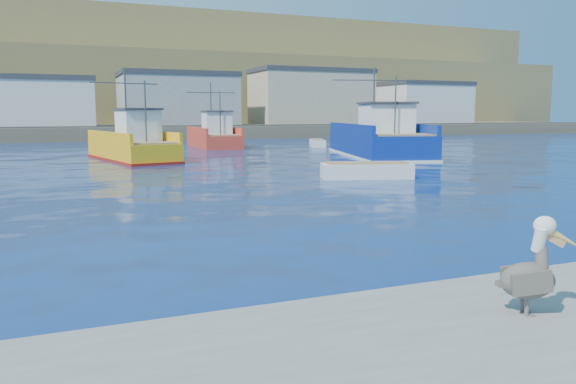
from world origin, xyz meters
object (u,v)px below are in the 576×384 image
object	(u,v)px
skiff_mid	(366,172)
boat_orange	(214,136)
pelican	(531,272)
trawler_yellow_b	(133,146)
skiff_far	(317,144)
trawler_blue	(379,141)

from	to	relation	value
skiff_mid	boat_orange	bearing A→B (deg)	90.61
pelican	trawler_yellow_b	bearing A→B (deg)	91.67
trawler_yellow_b	pelican	world-z (taller)	trawler_yellow_b
trawler_yellow_b	pelican	xyz separation A→B (m)	(0.99, -34.15, 0.10)
trawler_yellow_b	skiff_far	size ratio (longest dim) A/B	2.55
skiff_far	pelican	distance (m)	47.71
boat_orange	skiff_far	size ratio (longest dim) A/B	2.24
boat_orange	skiff_far	distance (m)	10.04
trawler_yellow_b	pelican	bearing A→B (deg)	-88.33
boat_orange	skiff_mid	world-z (taller)	boat_orange
skiff_mid	skiff_far	world-z (taller)	skiff_mid
skiff_far	pelican	xyz separation A→B (m)	(-17.79, -44.26, 0.81)
pelican	skiff_far	bearing A→B (deg)	68.11
skiff_mid	pelican	distance (m)	20.50
trawler_blue	skiff_far	xyz separation A→B (m)	(1.13, 13.20, -0.89)
trawler_blue	skiff_mid	size ratio (longest dim) A/B	3.04
skiff_mid	pelican	bearing A→B (deg)	-114.15
skiff_mid	pelican	xyz separation A→B (m)	(-8.38, -18.69, 0.77)
trawler_blue	pelican	distance (m)	35.24
trawler_yellow_b	skiff_mid	world-z (taller)	trawler_yellow_b
trawler_yellow_b	pelican	distance (m)	34.16
skiff_mid	skiff_far	xyz separation A→B (m)	(9.40, 25.57, -0.04)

